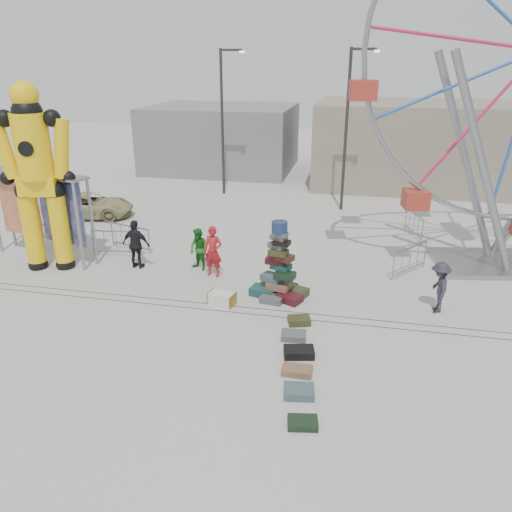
% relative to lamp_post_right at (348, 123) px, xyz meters
% --- Properties ---
extents(ground, '(90.00, 90.00, 0.00)m').
position_rel_lamp_post_right_xyz_m(ground, '(-3.09, -13.00, -4.48)').
color(ground, '#9E9E99').
rests_on(ground, ground).
extents(track_line_near, '(40.00, 0.04, 0.01)m').
position_rel_lamp_post_right_xyz_m(track_line_near, '(-3.09, -12.40, -4.48)').
color(track_line_near, '#47443F').
rests_on(track_line_near, ground).
extents(track_line_far, '(40.00, 0.04, 0.01)m').
position_rel_lamp_post_right_xyz_m(track_line_far, '(-3.09, -12.00, -4.48)').
color(track_line_far, '#47443F').
rests_on(track_line_far, ground).
extents(building_right, '(12.00, 8.00, 5.00)m').
position_rel_lamp_post_right_xyz_m(building_right, '(3.91, 7.00, -1.98)').
color(building_right, gray).
rests_on(building_right, ground).
extents(building_left, '(10.00, 8.00, 4.40)m').
position_rel_lamp_post_right_xyz_m(building_left, '(-9.09, 9.00, -2.28)').
color(building_left, gray).
rests_on(building_left, ground).
extents(lamp_post_right, '(1.41, 0.25, 8.00)m').
position_rel_lamp_post_right_xyz_m(lamp_post_right, '(0.00, 0.00, 0.00)').
color(lamp_post_right, '#2D2D30').
rests_on(lamp_post_right, ground).
extents(lamp_post_left, '(1.41, 0.25, 8.00)m').
position_rel_lamp_post_right_xyz_m(lamp_post_left, '(-7.00, 2.00, 0.00)').
color(lamp_post_left, '#2D2D30').
rests_on(lamp_post_left, ground).
extents(suitcase_tower, '(2.04, 1.69, 2.65)m').
position_rel_lamp_post_right_xyz_m(suitcase_tower, '(-1.64, -10.93, -3.74)').
color(suitcase_tower, '#184947').
rests_on(suitcase_tower, ground).
extents(crash_test_dummy, '(2.80, 1.23, 7.02)m').
position_rel_lamp_post_right_xyz_m(crash_test_dummy, '(-10.57, -10.30, -0.78)').
color(crash_test_dummy, black).
rests_on(crash_test_dummy, ground).
extents(banner_scaffold, '(4.84, 1.97, 3.47)m').
position_rel_lamp_post_right_xyz_m(banner_scaffold, '(-11.35, -9.38, -1.87)').
color(banner_scaffold, gray).
rests_on(banner_scaffold, ground).
extents(steamer_trunk, '(0.93, 0.67, 0.39)m').
position_rel_lamp_post_right_xyz_m(steamer_trunk, '(-3.36, -11.91, -4.29)').
color(steamer_trunk, silver).
rests_on(steamer_trunk, ground).
extents(row_case_0, '(0.77, 0.63, 0.22)m').
position_rel_lamp_post_right_xyz_m(row_case_0, '(-0.72, -12.69, -4.37)').
color(row_case_0, '#393A1D').
rests_on(row_case_0, ground).
extents(row_case_1, '(0.76, 0.57, 0.18)m').
position_rel_lamp_post_right_xyz_m(row_case_1, '(-0.77, -13.58, -4.39)').
color(row_case_1, '#55595D').
rests_on(row_case_1, ground).
extents(row_case_2, '(0.91, 0.67, 0.23)m').
position_rel_lamp_post_right_xyz_m(row_case_2, '(-0.50, -14.45, -4.37)').
color(row_case_2, black).
rests_on(row_case_2, ground).
extents(row_case_3, '(0.78, 0.46, 0.18)m').
position_rel_lamp_post_right_xyz_m(row_case_3, '(-0.44, -15.27, -4.39)').
color(row_case_3, '#865D44').
rests_on(row_case_3, ground).
extents(row_case_4, '(0.80, 0.64, 0.21)m').
position_rel_lamp_post_right_xyz_m(row_case_4, '(-0.29, -16.13, -4.37)').
color(row_case_4, '#445C62').
rests_on(row_case_4, ground).
extents(row_case_5, '(0.73, 0.55, 0.16)m').
position_rel_lamp_post_right_xyz_m(row_case_5, '(-0.07, -17.18, -4.40)').
color(row_case_5, black).
rests_on(row_case_5, ground).
extents(barricade_dummy_a, '(1.94, 0.68, 1.10)m').
position_rel_lamp_post_right_xyz_m(barricade_dummy_a, '(-11.74, -8.42, -3.93)').
color(barricade_dummy_a, gray).
rests_on(barricade_dummy_a, ground).
extents(barricade_dummy_b, '(2.00, 0.29, 1.10)m').
position_rel_lamp_post_right_xyz_m(barricade_dummy_b, '(-8.66, -8.65, -3.93)').
color(barricade_dummy_b, gray).
rests_on(barricade_dummy_b, ground).
extents(barricade_dummy_c, '(1.94, 0.68, 1.10)m').
position_rel_lamp_post_right_xyz_m(barricade_dummy_c, '(-8.41, -7.91, -3.93)').
color(barricade_dummy_c, gray).
rests_on(barricade_dummy_c, ground).
extents(barricade_wheel_front, '(1.32, 1.63, 1.10)m').
position_rel_lamp_post_right_xyz_m(barricade_wheel_front, '(2.79, -8.10, -3.93)').
color(barricade_wheel_front, gray).
rests_on(barricade_wheel_front, ground).
extents(barricade_wheel_back, '(0.64, 1.95, 1.10)m').
position_rel_lamp_post_right_xyz_m(barricade_wheel_back, '(3.30, -3.63, -3.93)').
color(barricade_wheel_back, gray).
rests_on(barricade_wheel_back, ground).
extents(pedestrian_red, '(0.73, 0.51, 1.90)m').
position_rel_lamp_post_right_xyz_m(pedestrian_red, '(-4.27, -9.76, -3.53)').
color(pedestrian_red, '#AA1820').
rests_on(pedestrian_red, ground).
extents(pedestrian_green, '(0.98, 0.91, 1.62)m').
position_rel_lamp_post_right_xyz_m(pedestrian_green, '(-4.96, -9.31, -3.67)').
color(pedestrian_green, '#1A691C').
rests_on(pedestrian_green, ground).
extents(pedestrian_black, '(1.15, 0.56, 1.90)m').
position_rel_lamp_post_right_xyz_m(pedestrian_black, '(-7.33, -9.63, -3.53)').
color(pedestrian_black, black).
rests_on(pedestrian_black, ground).
extents(pedestrian_grey, '(0.67, 1.10, 1.66)m').
position_rel_lamp_post_right_xyz_m(pedestrian_grey, '(3.44, -10.97, -3.65)').
color(pedestrian_grey, '#272532').
rests_on(pedestrian_grey, ground).
extents(parked_suv, '(4.66, 2.85, 1.21)m').
position_rel_lamp_post_right_xyz_m(parked_suv, '(-12.48, -4.00, -3.88)').
color(parked_suv, tan).
rests_on(parked_suv, ground).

